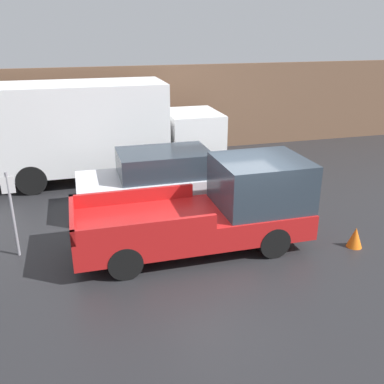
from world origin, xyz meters
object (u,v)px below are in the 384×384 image
Objects in this scene: pickup_truck at (217,208)px; car at (161,179)px; delivery_truck at (89,129)px; traffic_cone at (355,237)px; parking_sign at (12,209)px.

pickup_truck is 1.18× the size of car.
delivery_truck is (-2.67, 6.00, 0.81)m from pickup_truck.
car is 5.57m from traffic_cone.
parking_sign reaches higher than traffic_cone.
pickup_truck is 2.69× the size of parking_sign.
car is 2.28× the size of parking_sign.
car is at bearing -60.74° from delivery_truck.
car reaches higher than traffic_cone.
delivery_truck reaches higher than car.
delivery_truck reaches higher than pickup_truck.
car is 4.35m from parking_sign.
traffic_cone is (4.09, -3.73, -0.63)m from car.
delivery_truck is 5.66m from parking_sign.
pickup_truck is 3.50m from traffic_cone.
parking_sign is 4.07× the size of traffic_cone.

